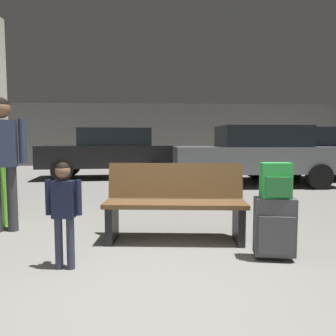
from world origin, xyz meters
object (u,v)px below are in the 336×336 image
Objects in this scene: parked_car_far at (111,152)px; backpack_bright at (276,181)px; suitcase at (275,227)px; child at (63,204)px; adult at (2,150)px; parked_car_near at (256,154)px; bench at (175,202)px; parked_car_side at (308,152)px.

backpack_bright is at bearing -71.20° from parked_car_far.
child reaches higher than suitcase.
parked_car_near is (4.53, 4.13, -0.23)m from adult.
parked_car_near is at bearing 74.30° from suitcase.
suitcase is at bearing -20.42° from adult.
parked_car_near is (3.90, -1.85, 0.00)m from parked_car_far.
parked_car_near is at bearing 62.41° from bench.
parked_car_near is 0.96× the size of parked_car_side.
bench reaches higher than suitcase.
backpack_bright is at bearing -117.73° from parked_car_side.
backpack_bright is 3.27m from adult.
parked_car_far reaches higher than backpack_bright.
adult is 6.14m from parked_car_near.
parked_car_near reaches higher than backpack_bright.
suitcase is 0.45m from backpack_bright.
child is 7.27m from parked_car_far.
adult reaches higher than backpack_bright.
backpack_bright is at bearing -48.81° from suitcase.
suitcase is 1.78× the size of backpack_bright.
child is 8.35m from parked_car_side.
backpack_bright reaches higher than suitcase.
backpack_bright is 5.47m from parked_car_near.
suitcase is at bearing -36.17° from bench.
parked_car_far is 0.99× the size of parked_car_side.
adult is 6.01m from parked_car_far.
parked_car_near is (3.45, 5.41, 0.21)m from child.
bench is 4.81× the size of backpack_bright.
adult is at bearing 167.73° from bench.
child reaches higher than backpack_bright.
suitcase is 0.14× the size of parked_car_far.
parked_car_near is 2.11m from parked_car_side.
parked_car_near is (1.48, 5.27, 0.03)m from backpack_bright.
parked_car_far is at bearing 154.67° from parked_car_near.
suitcase is 3.34m from adult.
parked_car_side is (5.29, 6.45, 0.21)m from child.
parked_car_far is 5.79m from parked_car_side.
backpack_bright is (0.00, -0.00, 0.45)m from suitcase.
adult is at bearing -137.67° from parked_car_near.
parked_car_side reaches higher than suitcase.
adult is (-2.13, 0.46, 0.60)m from bench.
suitcase is at bearing -117.73° from parked_car_side.
bench is 5.20m from parked_car_near.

